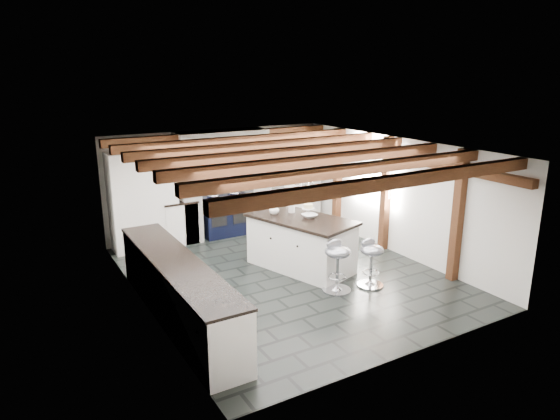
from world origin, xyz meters
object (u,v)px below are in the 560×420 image
kitchen_island (301,242)px  bar_stool_far (337,260)px  bar_stool_near (371,257)px  range_cooker (224,214)px

kitchen_island → bar_stool_far: 1.15m
bar_stool_near → bar_stool_far: size_ratio=0.93×
kitchen_island → bar_stool_near: 1.40m
range_cooker → bar_stool_near: range_cooker is taller
range_cooker → bar_stool_near: size_ratio=1.21×
bar_stool_near → bar_stool_far: bearing=171.8°
range_cooker → kitchen_island: kitchen_island is taller
bar_stool_near → bar_stool_far: bar_stool_far is taller
kitchen_island → range_cooker: bearing=81.4°
range_cooker → kitchen_island: bearing=-80.7°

